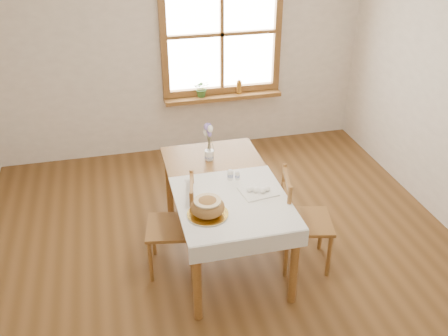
# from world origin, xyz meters

# --- Properties ---
(ground) EXTENTS (5.00, 5.00, 0.00)m
(ground) POSITION_xyz_m (0.00, 0.00, 0.00)
(ground) COLOR brown
(ground) RESTS_ON ground
(room_walls) EXTENTS (4.60, 5.10, 2.65)m
(room_walls) POSITION_xyz_m (0.00, 0.00, 1.71)
(room_walls) COLOR white
(room_walls) RESTS_ON ground
(window) EXTENTS (1.46, 0.08, 1.46)m
(window) POSITION_xyz_m (0.50, 2.47, 1.45)
(window) COLOR brown
(window) RESTS_ON ground
(window_sill) EXTENTS (1.46, 0.20, 0.05)m
(window_sill) POSITION_xyz_m (0.50, 2.40, 0.69)
(window_sill) COLOR brown
(window_sill) RESTS_ON ground
(dining_table) EXTENTS (0.90, 1.60, 0.75)m
(dining_table) POSITION_xyz_m (0.00, 0.30, 0.66)
(dining_table) COLOR brown
(dining_table) RESTS_ON ground
(table_linen) EXTENTS (0.91, 0.99, 0.01)m
(table_linen) POSITION_xyz_m (0.00, -0.00, 0.76)
(table_linen) COLOR white
(table_linen) RESTS_ON dining_table
(chair_left) EXTENTS (0.51, 0.49, 0.89)m
(chair_left) POSITION_xyz_m (-0.49, 0.21, 0.45)
(chair_left) COLOR brown
(chair_left) RESTS_ON ground
(chair_right) EXTENTS (0.53, 0.52, 0.92)m
(chair_right) POSITION_xyz_m (0.66, -0.01, 0.46)
(chair_right) COLOR brown
(chair_right) RESTS_ON ground
(bread_plate) EXTENTS (0.34, 0.34, 0.02)m
(bread_plate) POSITION_xyz_m (-0.24, -0.15, 0.77)
(bread_plate) COLOR white
(bread_plate) RESTS_ON table_linen
(bread_loaf) EXTENTS (0.27, 0.27, 0.15)m
(bread_loaf) POSITION_xyz_m (-0.24, -0.15, 0.85)
(bread_loaf) COLOR olive
(bread_loaf) RESTS_ON bread_plate
(egg_napkin) EXTENTS (0.32, 0.28, 0.01)m
(egg_napkin) POSITION_xyz_m (0.24, 0.08, 0.77)
(egg_napkin) COLOR white
(egg_napkin) RESTS_ON table_linen
(eggs) EXTENTS (0.24, 0.23, 0.05)m
(eggs) POSITION_xyz_m (0.24, 0.08, 0.80)
(eggs) COLOR white
(eggs) RESTS_ON egg_napkin
(salt_shaker) EXTENTS (0.04, 0.04, 0.08)m
(salt_shaker) POSITION_xyz_m (0.12, 0.32, 0.80)
(salt_shaker) COLOR white
(salt_shaker) RESTS_ON table_linen
(pepper_shaker) EXTENTS (0.06, 0.06, 0.10)m
(pepper_shaker) POSITION_xyz_m (0.06, 0.33, 0.81)
(pepper_shaker) COLOR white
(pepper_shaker) RESTS_ON table_linen
(flower_vase) EXTENTS (0.09, 0.09, 0.09)m
(flower_vase) POSITION_xyz_m (-0.04, 0.73, 0.80)
(flower_vase) COLOR white
(flower_vase) RESTS_ON dining_table
(lavender_bouquet) EXTENTS (0.15, 0.15, 0.28)m
(lavender_bouquet) POSITION_xyz_m (-0.04, 0.73, 0.98)
(lavender_bouquet) COLOR #7760AB
(lavender_bouquet) RESTS_ON flower_vase
(potted_plant) EXTENTS (0.23, 0.24, 0.16)m
(potted_plant) POSITION_xyz_m (0.23, 2.40, 0.80)
(potted_plant) COLOR #376729
(potted_plant) RESTS_ON window_sill
(amber_bottle) EXTENTS (0.08, 0.08, 0.18)m
(amber_bottle) POSITION_xyz_m (0.71, 2.40, 0.80)
(amber_bottle) COLOR #AD6C1F
(amber_bottle) RESTS_ON window_sill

